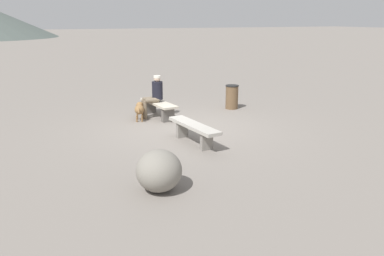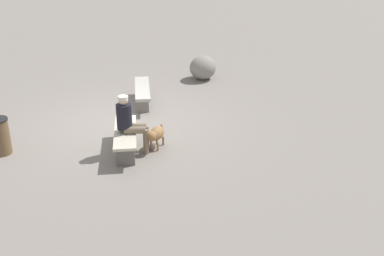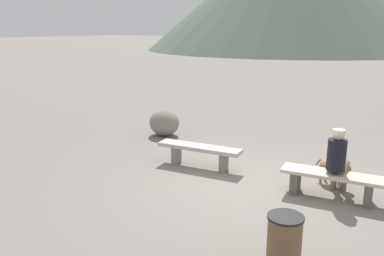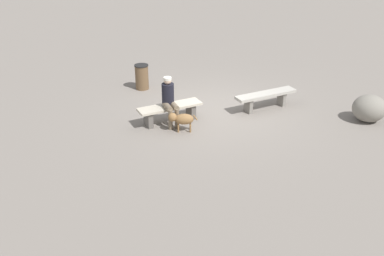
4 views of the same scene
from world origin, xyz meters
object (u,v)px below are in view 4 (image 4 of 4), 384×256
Objects in this scene: trash_bin at (142,77)px; bench_left at (266,97)px; dog at (182,119)px; seated_person at (169,98)px; bench_right at (170,110)px; boulder at (369,108)px.

bench_left is at bearing 137.23° from trash_bin.
seated_person is at bearing -53.53° from dog.
boulder is (-4.93, 1.71, 0.03)m from bench_right.
trash_bin is at bearing -66.57° from dog.
dog is (-0.12, 0.62, 0.01)m from bench_right.
bench_left is 2.83m from seated_person.
bench_left is 2.14× the size of boulder.
dog reaches higher than bench_left.
boulder is (-4.97, 1.60, -0.36)m from seated_person.
trash_bin is at bearing -49.59° from bench_left.
seated_person is 1.78× the size of dog.
seated_person is 2.71m from trash_bin.
seated_person is at bearing -6.24° from bench_left.
bench_right is at bearing 92.57° from trash_bin.
bench_right is at bearing -114.29° from seated_person.
bench_left is at bearing -36.86° from boulder.
trash_bin is (2.88, -2.66, 0.03)m from bench_left.
dog reaches higher than bench_right.
seated_person reaches higher than bench_left.
dog is (-0.16, 0.52, -0.38)m from seated_person.
boulder is at bearing 154.10° from bench_right.
bench_right is at bearing -8.44° from bench_left.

